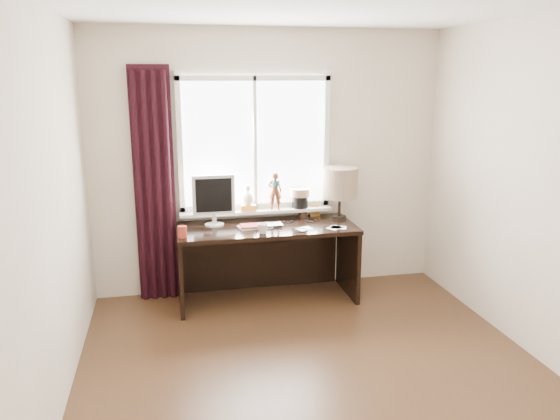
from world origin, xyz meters
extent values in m
cube|color=#442B18|center=(0.00, 0.00, 0.00)|extent=(3.50, 4.00, 0.00)
cube|color=#C1B197|center=(0.00, 2.00, 1.30)|extent=(3.50, 0.00, 2.60)
cube|color=#C1B197|center=(0.00, -2.00, 1.30)|extent=(3.50, 0.00, 2.60)
cube|color=#C1B197|center=(-1.75, 0.00, 1.30)|extent=(0.00, 4.00, 2.60)
imported|color=silver|center=(-0.12, 1.62, 0.76)|extent=(0.34, 0.22, 0.03)
imported|color=white|center=(-0.18, 1.41, 0.80)|extent=(0.13, 0.13, 0.10)
cylinder|color=maroon|center=(-0.90, 1.42, 0.80)|extent=(0.08, 0.08, 0.10)
cube|color=white|center=(-0.15, 1.99, 1.50)|extent=(1.40, 0.02, 1.30)
cube|color=silver|center=(-0.15, 1.96, 0.88)|extent=(1.50, 0.05, 0.05)
cube|color=silver|center=(-0.15, 1.96, 2.12)|extent=(1.50, 0.05, 0.05)
cube|color=silver|center=(-0.88, 1.96, 1.50)|extent=(0.05, 0.05, 1.40)
cube|color=silver|center=(0.57, 1.96, 1.50)|extent=(0.05, 0.05, 1.40)
cube|color=silver|center=(-0.15, 1.96, 1.50)|extent=(0.03, 0.05, 1.30)
cube|color=silver|center=(-0.15, 1.91, 0.83)|extent=(1.52, 0.18, 0.03)
cylinder|color=#3C030A|center=(-0.62, 1.90, 0.98)|extent=(0.14, 0.14, 0.26)
cube|color=gold|center=(-0.24, 1.90, 0.88)|extent=(0.15, 0.12, 0.06)
sphere|color=beige|center=(-0.24, 1.90, 0.97)|extent=(0.13, 0.13, 0.13)
sphere|color=beige|center=(-0.24, 1.90, 1.07)|extent=(0.07, 0.07, 0.07)
imported|color=#5A2917|center=(0.04, 1.87, 1.04)|extent=(0.15, 0.11, 0.38)
cylinder|color=#1E4C51|center=(0.04, 1.86, 1.12)|extent=(0.10, 0.10, 0.05)
cylinder|color=black|center=(0.29, 1.90, 0.91)|extent=(0.16, 0.16, 0.12)
cylinder|color=#8C6B4C|center=(0.29, 1.90, 1.01)|extent=(0.20, 0.20, 0.08)
cube|color=black|center=(-1.13, 1.92, 1.12)|extent=(0.38, 0.05, 2.25)
cylinder|color=black|center=(-1.27, 1.89, 1.10)|extent=(0.06, 0.06, 2.20)
cylinder|color=black|center=(-1.18, 1.89, 1.10)|extent=(0.06, 0.06, 2.20)
cylinder|color=black|center=(-1.09, 1.89, 1.10)|extent=(0.06, 0.06, 2.20)
cylinder|color=black|center=(-1.00, 1.89, 1.10)|extent=(0.06, 0.06, 2.20)
cube|color=black|center=(-0.10, 1.63, 0.73)|extent=(1.70, 0.70, 0.04)
cube|color=black|center=(-0.93, 1.63, 0.35)|extent=(0.04, 0.64, 0.71)
cube|color=black|center=(0.73, 1.63, 0.35)|extent=(0.04, 0.64, 0.71)
cube|color=black|center=(-0.10, 1.97, 0.35)|extent=(1.60, 0.03, 0.71)
cylinder|color=beige|center=(-0.59, 1.77, 0.76)|extent=(0.18, 0.18, 0.01)
cylinder|color=beige|center=(-0.59, 1.77, 0.81)|extent=(0.04, 0.04, 0.10)
cube|color=beige|center=(-0.59, 1.77, 1.05)|extent=(0.40, 0.04, 0.38)
cube|color=black|center=(-0.59, 1.74, 1.05)|extent=(0.34, 0.01, 0.32)
cube|color=beige|center=(-0.26, 1.60, 0.76)|extent=(0.25, 0.20, 0.02)
cube|color=maroon|center=(-0.25, 1.59, 0.78)|extent=(0.21, 0.15, 0.01)
cylinder|color=black|center=(0.32, 1.88, 0.81)|extent=(0.09, 0.09, 0.12)
cylinder|color=black|center=(0.30, 1.89, 0.86)|extent=(0.01, 0.01, 0.22)
cylinder|color=black|center=(0.33, 1.87, 0.84)|extent=(0.01, 0.01, 0.19)
cylinder|color=black|center=(0.32, 1.89, 0.88)|extent=(0.01, 0.01, 0.25)
cylinder|color=black|center=(0.34, 1.89, 0.83)|extent=(0.01, 0.01, 0.17)
cube|color=gold|center=(0.46, 1.91, 0.81)|extent=(0.10, 0.02, 0.13)
cube|color=#996633|center=(0.46, 1.90, 0.81)|extent=(0.08, 0.01, 0.10)
cylinder|color=black|center=(0.66, 1.75, 0.77)|extent=(0.14, 0.14, 0.03)
cylinder|color=black|center=(0.66, 1.75, 0.89)|extent=(0.03, 0.03, 0.22)
cylinder|color=tan|center=(0.66, 1.75, 1.12)|extent=(0.35, 0.35, 0.30)
cube|color=white|center=(0.52, 1.44, 0.75)|extent=(0.19, 0.18, 0.00)
cube|color=white|center=(0.56, 1.44, 0.75)|extent=(0.18, 0.15, 0.00)
cube|color=white|center=(0.23, 1.47, 0.75)|extent=(0.18, 0.16, 0.00)
torus|color=black|center=(0.18, 1.42, 0.75)|extent=(0.16, 0.16, 0.01)
torus|color=black|center=(0.36, 1.73, 0.75)|extent=(0.13, 0.13, 0.01)
torus|color=black|center=(0.14, 1.74, 0.75)|extent=(0.11, 0.11, 0.01)
camera|label=1|loc=(-1.01, -3.30, 2.16)|focal=35.00mm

